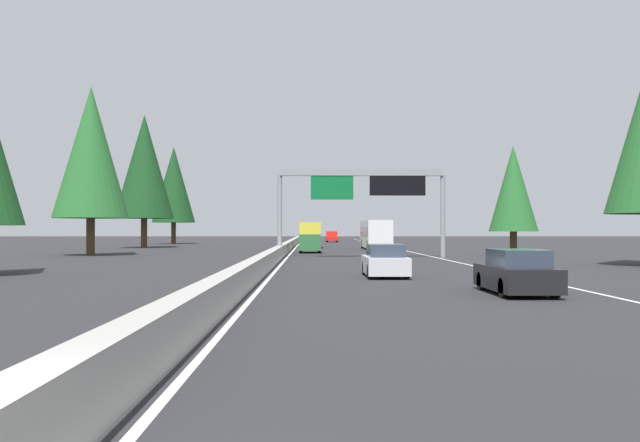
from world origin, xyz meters
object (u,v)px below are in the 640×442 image
at_px(conifer_left_mid, 144,167).
at_px(minivan_mid_right, 310,242).
at_px(sign_gantry_overhead, 364,187).
at_px(sedan_far_center, 517,273).
at_px(bus_distant_b, 376,233).
at_px(sedan_mid_center, 310,239).
at_px(conifer_left_far, 174,185).
at_px(conifer_right_mid, 513,189).
at_px(pickup_far_left, 332,237).
at_px(conifer_left_near, 91,152).
at_px(sedan_near_right, 385,262).
at_px(box_truck_near_center, 310,234).

bearing_deg(conifer_left_mid, minivan_mid_right, -133.01).
distance_m(sign_gantry_overhead, minivan_mid_right, 13.06).
height_order(sedan_far_center, bus_distant_b, bus_distant_b).
relative_size(sedan_mid_center, conifer_left_far, 0.30).
height_order(sedan_far_center, conifer_right_mid, conifer_right_mid).
xyz_separation_m(pickup_far_left, conifer_left_near, (-62.41, 21.78, 7.59)).
height_order(sedan_near_right, pickup_far_left, pickup_far_left).
distance_m(sedan_far_center, pickup_far_left, 97.38).
distance_m(sedan_far_center, bus_distant_b, 52.42).
relative_size(pickup_far_left, conifer_left_mid, 0.36).
distance_m(box_truck_near_center, minivan_mid_right, 17.77).
distance_m(bus_distant_b, conifer_right_mid, 21.41).
distance_m(sign_gantry_overhead, conifer_right_mid, 13.10).
relative_size(pickup_far_left, conifer_right_mid, 0.62).
relative_size(sedan_far_center, conifer_left_mid, 0.28).
relative_size(sedan_near_right, pickup_far_left, 0.79).
height_order(sedan_far_center, minivan_mid_right, minivan_mid_right).
distance_m(sign_gantry_overhead, sedan_mid_center, 54.54).
height_order(sign_gantry_overhead, sedan_far_center, sign_gantry_overhead).
bearing_deg(conifer_left_far, pickup_far_left, -57.61).
height_order(sedan_mid_center, conifer_left_near, conifer_left_near).
bearing_deg(conifer_left_near, box_truck_near_center, -36.97).
bearing_deg(sedan_far_center, sign_gantry_overhead, 5.39).
distance_m(sign_gantry_overhead, bus_distant_b, 23.29).
height_order(bus_distant_b, conifer_left_mid, conifer_left_mid).
bearing_deg(sign_gantry_overhead, box_truck_near_center, 7.90).
relative_size(sedan_near_right, conifer_right_mid, 0.49).
distance_m(minivan_mid_right, conifer_left_near, 20.60).
bearing_deg(sedan_far_center, bus_distant_b, -0.22).
bearing_deg(conifer_left_far, sign_gantry_overhead, -154.81).
distance_m(sedan_far_center, conifer_left_near, 43.63).
relative_size(box_truck_near_center, pickup_far_left, 1.52).
bearing_deg(sign_gantry_overhead, sedan_near_right, 178.24).
bearing_deg(conifer_left_far, conifer_left_mid, -177.53).
bearing_deg(bus_distant_b, sedan_mid_center, 12.87).
bearing_deg(sedan_far_center, box_truck_near_center, 6.64).
bearing_deg(minivan_mid_right, conifer_left_near, 109.15).
distance_m(sign_gantry_overhead, pickup_far_left, 67.88).
bearing_deg(minivan_mid_right, pickup_far_left, -3.74).
bearing_deg(sign_gantry_overhead, conifer_left_near, 76.51).
height_order(sign_gantry_overhead, pickup_far_left, sign_gantry_overhead).
bearing_deg(sedan_near_right, box_truck_near_center, 3.88).
height_order(sedan_near_right, box_truck_near_center, box_truck_near_center).
xyz_separation_m(pickup_far_left, conifer_left_mid, (-37.86, 23.25, 8.64)).
height_order(pickup_far_left, conifer_right_mid, conifer_right_mid).
relative_size(sedan_near_right, minivan_mid_right, 0.88).
bearing_deg(box_truck_near_center, sedan_far_center, -173.36).
bearing_deg(sedan_mid_center, sedan_far_center, -175.25).
distance_m(sedan_far_center, sedan_near_right, 9.08).
distance_m(box_truck_near_center, bus_distant_b, 9.65).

